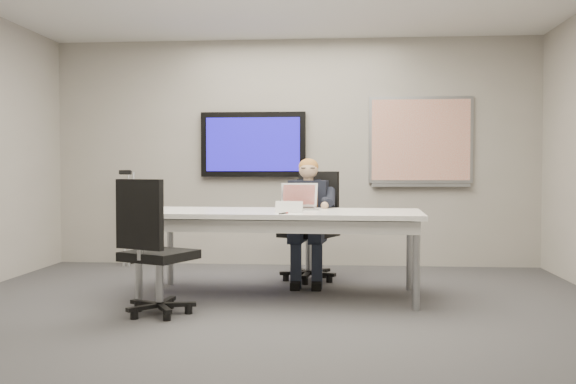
# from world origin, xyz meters

# --- Properties ---
(floor) EXTENTS (6.00, 6.00, 0.02)m
(floor) POSITION_xyz_m (0.00, 0.00, 0.00)
(floor) COLOR #343436
(floor) RESTS_ON ground
(wall_back) EXTENTS (6.00, 0.02, 2.80)m
(wall_back) POSITION_xyz_m (0.00, 3.00, 1.40)
(wall_back) COLOR #9B978C
(wall_back) RESTS_ON ground
(wall_front) EXTENTS (6.00, 0.02, 2.80)m
(wall_front) POSITION_xyz_m (0.00, -3.00, 1.40)
(wall_front) COLOR #9B978C
(wall_front) RESTS_ON ground
(conference_table) EXTENTS (2.65, 1.20, 0.80)m
(conference_table) POSITION_xyz_m (0.02, 1.01, 0.71)
(conference_table) COLOR white
(conference_table) RESTS_ON ground
(tv_display) EXTENTS (1.30, 0.09, 0.80)m
(tv_display) POSITION_xyz_m (-0.50, 2.95, 1.50)
(tv_display) COLOR black
(tv_display) RESTS_ON wall_back
(whiteboard) EXTENTS (1.25, 0.08, 1.10)m
(whiteboard) POSITION_xyz_m (1.55, 2.97, 1.53)
(whiteboard) COLOR #919499
(whiteboard) RESTS_ON wall_back
(office_chair_far) EXTENTS (0.73, 0.73, 1.17)m
(office_chair_far) POSITION_xyz_m (0.26, 1.93, 0.36)
(office_chair_far) COLOR black
(office_chair_far) RESTS_ON ground
(office_chair_near) EXTENTS (0.70, 0.70, 1.11)m
(office_chair_near) POSITION_xyz_m (-0.92, 0.12, 0.35)
(office_chair_near) COLOR black
(office_chair_near) RESTS_ON ground
(seated_person) EXTENTS (0.43, 0.73, 1.31)m
(seated_person) POSITION_xyz_m (0.24, 1.67, 0.53)
(seated_person) COLOR #212737
(seated_person) RESTS_ON office_chair_far
(crutch) EXTENTS (0.22, 0.54, 1.24)m
(crutch) POSITION_xyz_m (-2.04, 2.81, 0.60)
(crutch) COLOR #B0B3B8
(crutch) RESTS_ON ground
(laptop) EXTENTS (0.40, 0.39, 0.25)m
(laptop) POSITION_xyz_m (0.17, 1.24, 0.87)
(laptop) COLOR #BDBDC0
(laptop) RESTS_ON conference_table
(name_tent) EXTENTS (0.26, 0.10, 0.10)m
(name_tent) POSITION_xyz_m (0.12, 0.83, 0.85)
(name_tent) COLOR white
(name_tent) RESTS_ON conference_table
(pen) EXTENTS (0.07, 0.15, 0.01)m
(pen) POSITION_xyz_m (0.09, 0.58, 0.81)
(pen) COLOR black
(pen) RESTS_ON conference_table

